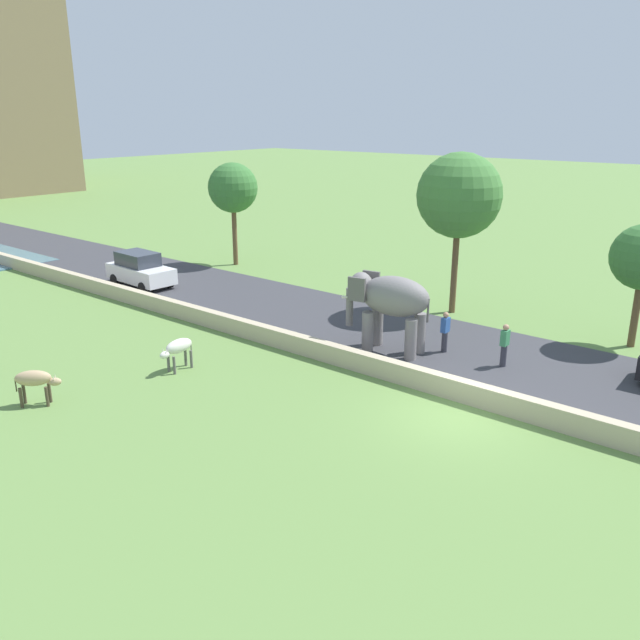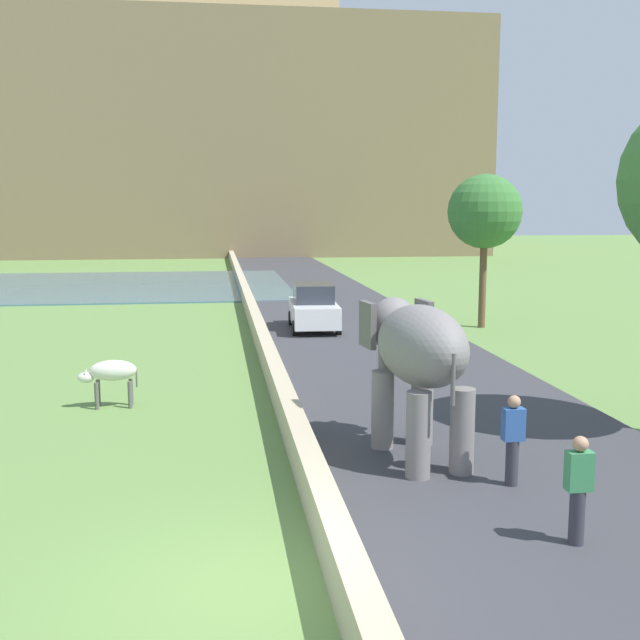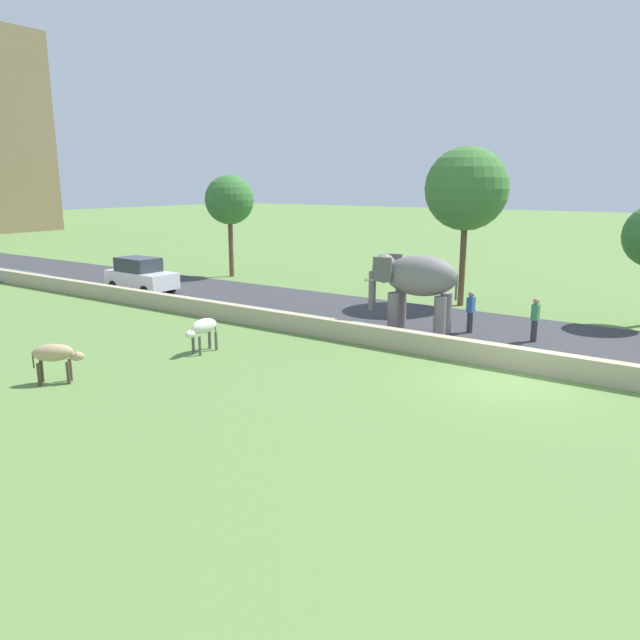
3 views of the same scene
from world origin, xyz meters
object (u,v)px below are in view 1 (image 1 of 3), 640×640
Objects in this scene: car_white at (140,270)px; cow_tan at (35,380)px; cow_white at (178,348)px; elephant at (389,301)px; person_trailing at (504,345)px; person_beside_elephant at (445,331)px.

car_white reaches higher than cow_tan.
elephant is at bearing -37.09° from cow_white.
person_trailing is 1.17× the size of cow_white.
person_beside_elephant is at bearing 90.64° from person_trailing.
cow_tan is (-10.83, 5.86, -1.20)m from elephant.
cow_white is (-7.48, 8.78, -0.04)m from person_trailing.
person_trailing is 15.66m from cow_tan.
person_beside_elephant is at bearing -32.17° from cow_tan.
cow_white is at bearing -120.09° from car_white.
car_white is at bearing 93.99° from person_beside_elephant.
elephant is 2.18× the size of person_trailing.
car_white reaches higher than person_beside_elephant.
person_trailing is 0.40× the size of car_white.
person_trailing is at bearing -49.59° from cow_white.
person_trailing is 1.33× the size of cow_tan.
elephant reaches higher than cow_white.
person_trailing is (1.26, -4.08, -1.16)m from elephant.
cow_white is (4.62, -1.16, 0.00)m from cow_tan.
car_white is at bearing 89.87° from elephant.
person_trailing is at bearing -86.41° from car_white.
person_beside_elephant is (1.24, -1.74, -1.16)m from elephant.
car_white is at bearing 59.91° from cow_white.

